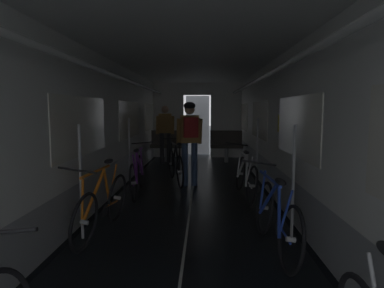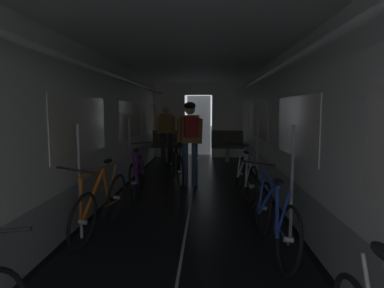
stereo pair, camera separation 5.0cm
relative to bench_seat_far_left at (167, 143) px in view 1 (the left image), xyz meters
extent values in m
cube|color=black|center=(-0.51, -4.82, -0.56)|extent=(0.08, 11.50, 0.01)
cube|color=black|center=(2.31, -4.82, -0.56)|extent=(0.08, 11.50, 0.01)
cube|color=beige|center=(0.90, -4.82, -0.56)|extent=(0.03, 11.27, 0.00)
cube|color=#9EA0A5|center=(-0.61, -4.82, -0.27)|extent=(0.12, 11.50, 0.60)
cube|color=white|center=(-0.61, -4.82, 0.96)|extent=(0.12, 11.50, 1.85)
cube|color=white|center=(-0.54, -5.40, 0.78)|extent=(0.02, 1.90, 0.80)
cube|color=white|center=(-0.54, -2.52, 0.78)|extent=(0.02, 1.90, 0.80)
cube|color=white|center=(-0.54, 0.35, 0.78)|extent=(0.02, 1.90, 0.80)
cube|color=yellow|center=(-0.54, -5.32, 0.78)|extent=(0.01, 0.20, 0.28)
cylinder|color=white|center=(-0.27, -4.82, 1.53)|extent=(0.07, 11.04, 0.07)
cylinder|color=#B7BABF|center=(-0.37, -5.97, 0.13)|extent=(0.04, 0.04, 1.40)
cylinder|color=#B7BABF|center=(-0.37, -3.37, 0.13)|extent=(0.04, 0.04, 1.40)
cube|color=#9EA0A5|center=(2.41, -4.82, -0.27)|extent=(0.12, 11.50, 0.60)
cube|color=white|center=(2.41, -4.82, 0.96)|extent=(0.12, 11.50, 1.85)
cube|color=white|center=(2.35, -5.40, 0.78)|extent=(0.02, 1.90, 0.80)
cube|color=white|center=(2.35, -2.52, 0.78)|extent=(0.02, 1.90, 0.80)
cube|color=white|center=(2.35, 0.35, 0.78)|extent=(0.02, 1.90, 0.80)
cube|color=yellow|center=(2.35, -4.43, 0.78)|extent=(0.01, 0.20, 0.28)
cylinder|color=white|center=(2.07, -4.82, 1.53)|extent=(0.07, 11.04, 0.07)
cylinder|color=#B7BABF|center=(2.17, -5.97, 0.13)|extent=(0.04, 0.04, 1.40)
cylinder|color=#B7BABF|center=(2.17, -3.37, 0.13)|extent=(0.04, 0.04, 1.40)
cube|color=white|center=(-0.05, 0.99, 0.66)|extent=(1.00, 0.12, 2.45)
cube|color=white|center=(1.85, 0.99, 0.66)|extent=(1.00, 0.12, 2.45)
cube|color=white|center=(0.90, 0.99, 1.68)|extent=(0.90, 0.12, 0.40)
cube|color=#4C4F54|center=(0.90, 1.69, 0.46)|extent=(0.81, 0.04, 2.05)
cube|color=white|center=(0.90, -4.82, 1.94)|extent=(3.14, 11.62, 0.12)
cylinder|color=gray|center=(0.00, -0.07, -0.35)|extent=(0.12, 0.12, 0.44)
cube|color=#47423D|center=(0.00, -0.07, -0.08)|extent=(0.96, 0.44, 0.10)
cube|color=#47423D|center=(0.00, 0.12, 0.17)|extent=(0.96, 0.08, 0.40)
torus|color=gray|center=(-0.43, 0.15, 0.37)|extent=(0.14, 0.14, 0.02)
cylinder|color=gray|center=(1.80, -0.07, -0.35)|extent=(0.12, 0.12, 0.44)
cube|color=#47423D|center=(1.80, -0.07, -0.08)|extent=(0.96, 0.44, 0.10)
cube|color=#47423D|center=(1.80, 0.12, 0.17)|extent=(0.96, 0.08, 0.40)
torus|color=gray|center=(1.37, 0.15, 0.37)|extent=(0.14, 0.14, 0.02)
torus|color=black|center=(-0.11, -5.32, -0.23)|extent=(0.18, 0.68, 0.67)
cylinder|color=#B2B2B7|center=(-0.11, -5.32, -0.23)|extent=(0.10, 0.06, 0.06)
torus|color=black|center=(-0.20, -6.34, -0.23)|extent=(0.18, 0.68, 0.67)
cylinder|color=#B2B2B7|center=(-0.20, -6.34, -0.23)|extent=(0.10, 0.06, 0.06)
cylinder|color=orange|center=(-0.20, -6.02, -0.02)|extent=(0.15, 0.53, 0.56)
cylinder|color=orange|center=(-0.16, -5.62, -0.02)|extent=(0.07, 0.35, 0.55)
cylinder|color=orange|center=(-0.21, -5.87, 0.25)|extent=(0.12, 0.82, 0.04)
cylinder|color=orange|center=(-0.14, -5.39, 0.01)|extent=(0.09, 0.16, 0.49)
cylinder|color=orange|center=(-0.12, -5.55, -0.26)|extent=(0.06, 0.45, 0.07)
cylinder|color=orange|center=(-0.23, -6.31, 0.01)|extent=(0.08, 0.10, 0.49)
cylinder|color=black|center=(-0.14, -5.77, -0.28)|extent=(0.05, 0.17, 0.17)
ellipsoid|color=black|center=(-0.18, -5.44, 0.31)|extent=(0.12, 0.25, 0.07)
cylinder|color=black|center=(-0.27, -6.32, 0.35)|extent=(0.44, 0.07, 0.07)
torus|color=black|center=(1.95, -6.74, -0.24)|extent=(0.17, 0.68, 0.67)
cylinder|color=#B2B2B7|center=(1.95, -6.74, -0.24)|extent=(0.10, 0.06, 0.06)
torus|color=black|center=(1.89, -5.72, -0.24)|extent=(0.17, 0.68, 0.67)
cylinder|color=#B2B2B7|center=(1.89, -5.72, -0.24)|extent=(0.10, 0.06, 0.06)
cylinder|color=#2342B7|center=(1.88, -6.04, -0.02)|extent=(0.15, 0.54, 0.56)
cylinder|color=#2342B7|center=(1.90, -6.45, -0.02)|extent=(0.10, 0.35, 0.55)
cylinder|color=#2342B7|center=(1.85, -6.19, 0.24)|extent=(0.09, 0.82, 0.04)
cylinder|color=#2342B7|center=(1.92, -6.67, 0.00)|extent=(0.10, 0.16, 0.49)
cylinder|color=#2342B7|center=(1.94, -6.51, -0.26)|extent=(0.05, 0.45, 0.07)
cylinder|color=#2342B7|center=(1.86, -5.75, 0.00)|extent=(0.10, 0.09, 0.49)
cylinder|color=black|center=(1.93, -6.29, -0.28)|extent=(0.05, 0.17, 0.17)
ellipsoid|color=black|center=(1.87, -6.62, 0.30)|extent=(0.11, 0.25, 0.07)
cylinder|color=black|center=(1.81, -5.74, 0.34)|extent=(0.44, 0.05, 0.09)
cylinder|color=black|center=(0.01, -8.12, 0.35)|extent=(0.44, 0.06, 0.08)
torus|color=black|center=(-0.07, -4.41, -0.23)|extent=(0.13, 0.67, 0.67)
cylinder|color=#B2B2B7|center=(-0.07, -4.41, -0.23)|extent=(0.10, 0.06, 0.06)
torus|color=black|center=(-0.14, -3.39, -0.23)|extent=(0.13, 0.67, 0.67)
cylinder|color=#B2B2B7|center=(-0.14, -3.39, -0.23)|extent=(0.10, 0.06, 0.06)
cylinder|color=purple|center=(-0.10, -3.70, -0.01)|extent=(0.05, 0.54, 0.56)
cylinder|color=purple|center=(-0.08, -4.11, -0.01)|extent=(0.10, 0.34, 0.55)
cylinder|color=purple|center=(-0.07, -3.85, 0.25)|extent=(0.09, 0.82, 0.04)
cylinder|color=purple|center=(-0.06, -4.33, 0.01)|extent=(0.05, 0.17, 0.49)
cylinder|color=purple|center=(-0.09, -4.18, -0.26)|extent=(0.06, 0.45, 0.07)
cylinder|color=purple|center=(-0.12, -3.42, 0.01)|extent=(0.07, 0.09, 0.49)
cylinder|color=black|center=(-0.11, -3.96, -0.28)|extent=(0.04, 0.17, 0.17)
ellipsoid|color=black|center=(-0.04, -4.28, 0.31)|extent=(0.11, 0.25, 0.07)
cylinder|color=black|center=(-0.10, -3.40, 0.35)|extent=(0.44, 0.05, 0.06)
torus|color=black|center=(1.91, -4.52, -0.24)|extent=(0.18, 0.68, 0.67)
cylinder|color=#B2B2B7|center=(1.91, -4.52, -0.24)|extent=(0.10, 0.06, 0.06)
torus|color=black|center=(1.84, -3.50, -0.24)|extent=(0.18, 0.68, 0.67)
cylinder|color=#B2B2B7|center=(1.84, -3.50, -0.24)|extent=(0.10, 0.06, 0.06)
cylinder|color=silver|center=(1.83, -3.82, -0.02)|extent=(0.15, 0.54, 0.56)
cylinder|color=silver|center=(1.86, -4.23, -0.02)|extent=(0.09, 0.35, 0.55)
cylinder|color=silver|center=(1.80, -3.98, 0.24)|extent=(0.09, 0.82, 0.04)
cylinder|color=silver|center=(1.87, -4.45, 0.00)|extent=(0.10, 0.16, 0.49)
cylinder|color=silver|center=(1.90, -4.30, -0.26)|extent=(0.05, 0.45, 0.07)
cylinder|color=silver|center=(1.81, -3.53, 0.00)|extent=(0.10, 0.09, 0.49)
cylinder|color=black|center=(1.88, -4.07, -0.28)|extent=(0.05, 0.17, 0.17)
ellipsoid|color=black|center=(1.82, -4.41, 0.30)|extent=(0.11, 0.25, 0.07)
cylinder|color=black|center=(1.76, -3.52, 0.34)|extent=(0.44, 0.05, 0.09)
cylinder|color=#384C75|center=(0.73, -3.16, -0.12)|extent=(0.13, 0.13, 0.90)
cylinder|color=#384C75|center=(0.93, -3.12, -0.12)|extent=(0.13, 0.13, 0.90)
cube|color=olive|center=(0.83, -3.14, 0.61)|extent=(0.40, 0.28, 0.56)
cylinder|color=olive|center=(0.61, -3.17, 0.56)|extent=(0.13, 0.21, 0.53)
cylinder|color=olive|center=(1.04, -3.08, 0.56)|extent=(0.13, 0.21, 0.53)
sphere|color=tan|center=(0.83, -3.14, 1.01)|extent=(0.21, 0.21, 0.21)
ellipsoid|color=black|center=(0.83, -3.14, 1.08)|extent=(0.29, 0.32, 0.16)
cube|color=maroon|center=(0.86, -3.31, 0.65)|extent=(0.31, 0.21, 0.40)
torus|color=black|center=(0.65, -3.38, -0.23)|extent=(0.22, 0.66, 0.67)
cylinder|color=#B2B2B7|center=(0.65, -3.38, -0.23)|extent=(0.10, 0.07, 0.05)
torus|color=black|center=(0.38, -2.40, -0.23)|extent=(0.22, 0.66, 0.67)
cylinder|color=#B2B2B7|center=(0.38, -2.40, -0.23)|extent=(0.10, 0.07, 0.05)
cylinder|color=black|center=(0.47, -2.70, -0.01)|extent=(0.17, 0.53, 0.56)
cylinder|color=black|center=(0.57, -3.10, -0.01)|extent=(0.13, 0.34, 0.55)
cylinder|color=black|center=(0.51, -2.85, 0.25)|extent=(0.25, 0.80, 0.03)
cylinder|color=black|center=(0.63, -3.32, 0.01)|extent=(0.06, 0.17, 0.49)
cylinder|color=black|center=(0.59, -3.17, -0.26)|extent=(0.14, 0.44, 0.07)
cylinder|color=black|center=(0.39, -2.43, 0.01)|extent=(0.06, 0.09, 0.49)
cylinder|color=black|center=(0.53, -2.95, -0.28)|extent=(0.06, 0.17, 0.17)
ellipsoid|color=black|center=(0.62, -3.27, 0.31)|extent=(0.15, 0.26, 0.06)
cylinder|color=black|center=(0.39, -2.41, 0.35)|extent=(0.43, 0.14, 0.03)
cylinder|color=#2D2D33|center=(0.10, -0.37, -0.12)|extent=(0.13, 0.13, 0.90)
cylinder|color=#2D2D33|center=(-0.10, -0.37, -0.12)|extent=(0.13, 0.13, 0.90)
cube|color=olive|center=(0.00, -0.37, 0.61)|extent=(0.36, 0.22, 0.56)
cylinder|color=olive|center=(0.22, -0.39, 0.56)|extent=(0.09, 0.20, 0.53)
cylinder|color=olive|center=(-0.22, -0.39, 0.56)|extent=(0.09, 0.20, 0.53)
sphere|color=tan|center=(0.00, -0.37, 1.01)|extent=(0.21, 0.21, 0.21)
camera|label=1|loc=(1.11, -9.78, 1.01)|focal=30.47mm
camera|label=2|loc=(1.16, -9.78, 1.01)|focal=30.47mm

